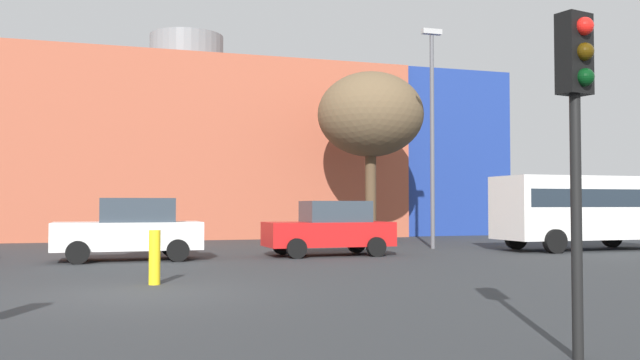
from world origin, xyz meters
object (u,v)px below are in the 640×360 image
(bare_tree_0, at_px, (371,115))
(street_lamp, at_px, (432,125))
(bollard_yellow_0, at_px, (155,257))
(parked_car_2, at_px, (130,229))
(traffic_light_near_right, at_px, (577,104))
(parked_car_3, at_px, (330,228))
(white_bus, at_px, (585,206))

(bare_tree_0, relative_size, street_lamp, 0.91)
(bollard_yellow_0, bearing_deg, bare_tree_0, 52.85)
(bare_tree_0, height_order, bollard_yellow_0, bare_tree_0)
(parked_car_2, relative_size, traffic_light_near_right, 1.14)
(parked_car_3, distance_m, bare_tree_0, 9.60)
(street_lamp, bearing_deg, white_bus, -25.33)
(traffic_light_near_right, xyz_separation_m, bollard_yellow_0, (-3.90, 8.58, -2.22))
(street_lamp, bearing_deg, bare_tree_0, 96.46)
(white_bus, distance_m, street_lamp, 6.42)
(bollard_yellow_0, bearing_deg, traffic_light_near_right, -65.55)
(parked_car_3, relative_size, street_lamp, 0.49)
(white_bus, bearing_deg, bare_tree_0, -52.59)
(parked_car_3, height_order, street_lamp, street_lamp)
(parked_car_2, height_order, traffic_light_near_right, traffic_light_near_right)
(traffic_light_near_right, relative_size, bare_tree_0, 0.49)
(white_bus, distance_m, traffic_light_near_right, 19.35)
(white_bus, distance_m, bare_tree_0, 10.12)
(traffic_light_near_right, bearing_deg, white_bus, 128.57)
(white_bus, relative_size, bare_tree_0, 0.89)
(bollard_yellow_0, xyz_separation_m, street_lamp, (11.00, 8.82, 4.20))
(parked_car_2, xyz_separation_m, parked_car_3, (6.39, 0.00, -0.04))
(parked_car_3, bearing_deg, bare_tree_0, -121.23)
(parked_car_2, height_order, street_lamp, street_lamp)
(white_bus, bearing_deg, street_lamp, -25.33)
(bollard_yellow_0, bearing_deg, white_bus, 21.81)
(parked_car_2, xyz_separation_m, bollard_yellow_0, (0.25, -6.68, -0.36))
(parked_car_2, relative_size, white_bus, 0.64)
(bollard_yellow_0, bearing_deg, parked_car_2, 92.18)
(bollard_yellow_0, bearing_deg, street_lamp, 38.73)
(white_bus, xyz_separation_m, bare_tree_0, (-5.62, 7.35, 4.10))
(bare_tree_0, distance_m, street_lamp, 5.08)
(parked_car_3, bearing_deg, traffic_light_near_right, 81.66)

